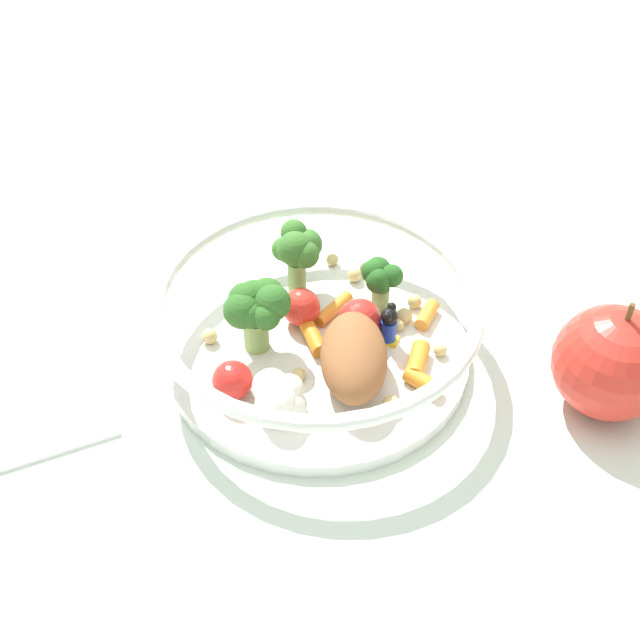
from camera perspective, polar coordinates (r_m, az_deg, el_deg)
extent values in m
plane|color=silver|center=(0.56, 0.74, -3.06)|extent=(2.40, 2.40, 0.00)
cylinder|color=white|center=(0.56, 0.00, -1.96)|extent=(0.22, 0.22, 0.01)
torus|color=white|center=(0.53, 0.00, 1.66)|extent=(0.23, 0.23, 0.01)
ellipsoid|color=brown|center=(0.52, 2.47, -2.71)|extent=(0.09, 0.08, 0.04)
cylinder|color=#7FAD5B|center=(0.55, -4.66, -0.98)|extent=(0.02, 0.02, 0.02)
sphere|color=#2D6023|center=(0.54, -3.88, 1.86)|extent=(0.02, 0.02, 0.02)
sphere|color=#2D6023|center=(0.54, -4.85, 1.79)|extent=(0.02, 0.02, 0.02)
sphere|color=#2D6023|center=(0.53, -5.45, 1.49)|extent=(0.02, 0.02, 0.02)
sphere|color=#2D6023|center=(0.53, -5.68, 0.71)|extent=(0.03, 0.03, 0.03)
sphere|color=#2D6023|center=(0.53, -5.08, 0.41)|extent=(0.02, 0.02, 0.02)
sphere|color=#2D6023|center=(0.52, -3.92, 0.26)|extent=(0.02, 0.02, 0.02)
sphere|color=#2D6023|center=(0.53, -3.46, 1.27)|extent=(0.03, 0.03, 0.03)
cylinder|color=#8EB766|center=(0.58, 4.32, 1.63)|extent=(0.01, 0.01, 0.02)
sphere|color=#23561E|center=(0.57, 4.88, 3.51)|extent=(0.01, 0.01, 0.01)
sphere|color=#23561E|center=(0.57, 4.23, 3.69)|extent=(0.02, 0.02, 0.02)
sphere|color=#23561E|center=(0.57, 3.89, 3.52)|extent=(0.02, 0.02, 0.02)
sphere|color=#23561E|center=(0.57, 3.85, 3.03)|extent=(0.02, 0.02, 0.02)
sphere|color=#23561E|center=(0.57, 4.15, 2.64)|extent=(0.01, 0.01, 0.01)
sphere|color=#23561E|center=(0.56, 4.47, 2.86)|extent=(0.02, 0.02, 0.02)
sphere|color=#23561E|center=(0.57, 4.82, 2.90)|extent=(0.01, 0.01, 0.01)
sphere|color=#23561E|center=(0.57, 5.23, 3.21)|extent=(0.02, 0.02, 0.02)
cylinder|color=#7FAD5B|center=(0.59, -1.68, 3.21)|extent=(0.01, 0.01, 0.03)
sphere|color=#386B28|center=(0.58, -0.98, 5.50)|extent=(0.02, 0.02, 0.02)
sphere|color=#386B28|center=(0.58, -1.92, 6.37)|extent=(0.02, 0.02, 0.02)
sphere|color=#386B28|center=(0.58, -2.65, 5.16)|extent=(0.02, 0.02, 0.02)
sphere|color=#386B28|center=(0.57, -2.31, 5.01)|extent=(0.02, 0.02, 0.02)
sphere|color=#386B28|center=(0.57, -1.82, 5.19)|extent=(0.03, 0.03, 0.03)
sphere|color=#386B28|center=(0.57, -1.07, 4.78)|extent=(0.02, 0.02, 0.02)
sphere|color=#386B28|center=(0.57, -1.00, 5.57)|extent=(0.02, 0.02, 0.02)
sphere|color=white|center=(0.50, -2.23, -4.97)|extent=(0.02, 0.02, 0.02)
sphere|color=white|center=(0.51, -3.76, -4.79)|extent=(0.02, 0.02, 0.02)
sphere|color=white|center=(0.51, -3.37, -6.04)|extent=(0.03, 0.03, 0.03)
sphere|color=white|center=(0.50, -3.12, -6.05)|extent=(0.02, 0.02, 0.02)
sphere|color=white|center=(0.51, -2.23, -6.26)|extent=(0.02, 0.02, 0.02)
cube|color=yellow|center=(0.56, 4.91, -1.44)|extent=(0.01, 0.02, 0.00)
cylinder|color=#1933B2|center=(0.55, 4.97, -0.72)|extent=(0.01, 0.01, 0.02)
sphere|color=black|center=(0.54, 5.05, 0.27)|extent=(0.01, 0.01, 0.01)
sphere|color=black|center=(0.54, 4.92, 0.26)|extent=(0.01, 0.01, 0.01)
sphere|color=black|center=(0.55, 5.23, 0.94)|extent=(0.01, 0.01, 0.01)
cylinder|color=orange|center=(0.58, 7.78, 0.38)|extent=(0.03, 0.02, 0.01)
cylinder|color=orange|center=(0.55, -0.77, -1.32)|extent=(0.03, 0.04, 0.01)
cylinder|color=orange|center=(0.58, -4.47, 1.29)|extent=(0.02, 0.03, 0.01)
cylinder|color=orange|center=(0.58, 0.99, 0.82)|extent=(0.04, 0.01, 0.01)
cylinder|color=orange|center=(0.54, 7.12, -2.91)|extent=(0.03, 0.02, 0.01)
cylinder|color=orange|center=(0.53, 7.42, -4.45)|extent=(0.01, 0.02, 0.01)
sphere|color=red|center=(0.57, -1.38, 0.96)|extent=(0.03, 0.03, 0.03)
sphere|color=red|center=(0.52, -6.38, -4.39)|extent=(0.03, 0.03, 0.03)
sphere|color=red|center=(0.55, 2.89, -0.01)|extent=(0.03, 0.03, 0.03)
sphere|color=tan|center=(0.57, 4.62, -0.10)|extent=(0.01, 0.01, 0.01)
sphere|color=tan|center=(0.57, 6.14, 0.30)|extent=(0.01, 0.01, 0.01)
sphere|color=#D1B775|center=(0.53, -1.96, -3.75)|extent=(0.01, 0.01, 0.01)
sphere|color=#D1B775|center=(0.51, 5.17, -6.07)|extent=(0.01, 0.01, 0.01)
sphere|color=#D1B775|center=(0.56, -8.02, -1.18)|extent=(0.01, 0.01, 0.01)
sphere|color=tan|center=(0.57, 5.70, -0.37)|extent=(0.01, 0.01, 0.01)
sphere|color=#D1B775|center=(0.61, 2.52, 3.30)|extent=(0.01, 0.01, 0.01)
sphere|color=#D1B775|center=(0.62, 0.90, 4.41)|extent=(0.01, 0.01, 0.01)
sphere|color=tan|center=(0.53, -3.26, -4.38)|extent=(0.01, 0.01, 0.01)
sphere|color=tan|center=(0.61, 3.35, 3.77)|extent=(0.01, 0.01, 0.01)
sphere|color=#D1B775|center=(0.55, 8.73, -2.14)|extent=(0.01, 0.01, 0.01)
sphere|color=tan|center=(0.59, 6.88, 1.35)|extent=(0.01, 0.01, 0.01)
sphere|color=red|center=(0.54, 20.43, -2.92)|extent=(0.08, 0.08, 0.08)
cylinder|color=brown|center=(0.51, 21.60, 0.55)|extent=(0.00, 0.00, 0.01)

